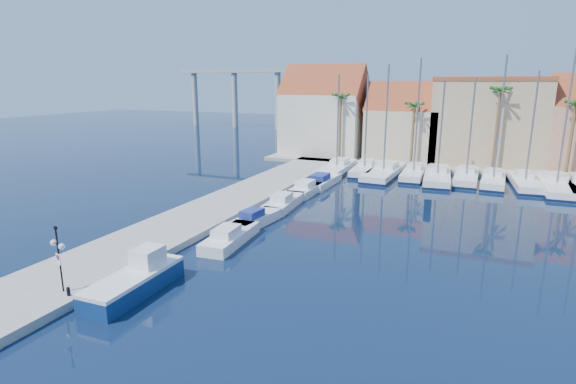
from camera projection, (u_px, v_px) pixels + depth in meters
ground at (217, 296)px, 24.53m from camera, size 260.00×260.00×0.00m
quay_west at (212, 210)px, 39.97m from camera, size 6.00×77.00×0.50m
shore_north at (460, 163)px, 63.38m from camera, size 54.00×16.00×0.50m
lamp_post at (58, 249)px, 23.37m from camera, size 1.21×0.58×3.65m
bollard at (68, 292)px, 23.41m from camera, size 0.18×0.18×0.46m
fishing_boat at (136, 279)px, 24.84m from camera, size 2.26×6.38×2.21m
motorboat_west_0 at (230, 237)px, 32.33m from camera, size 2.50×6.40×1.40m
motorboat_west_1 at (255, 219)px, 36.59m from camera, size 2.34×5.79×1.40m
motorboat_west_2 at (284, 202)px, 41.75m from camera, size 2.54×6.68×1.40m
motorboat_west_3 at (307, 188)px, 47.20m from camera, size 2.16×6.69×1.40m
motorboat_west_4 at (322, 181)px, 50.56m from camera, size 2.45×7.31×1.40m
sailboat_0 at (338, 168)px, 58.02m from camera, size 3.25×10.61×12.31m
sailboat_1 at (365, 169)px, 57.34m from camera, size 3.07×9.56×12.23m
sailboat_2 at (385, 172)px, 55.44m from camera, size 3.63×12.04×13.32m
sailboat_3 at (414, 173)px, 54.66m from camera, size 2.68×9.25×14.01m
sailboat_4 at (437, 176)px, 53.01m from camera, size 3.77×11.21×11.41m
sailboat_5 at (466, 176)px, 52.61m from camera, size 2.59×9.61×11.81m
sailboat_6 at (493, 179)px, 50.91m from camera, size 2.82×9.31×14.16m
sailboat_7 at (524, 182)px, 49.78m from camera, size 3.33×9.84×12.51m
sailboat_8 at (555, 184)px, 48.47m from camera, size 3.50×12.13×14.79m
building_0 at (325, 114)px, 68.71m from camera, size 12.30×9.00×13.50m
building_1 at (404, 125)px, 64.37m from camera, size 10.30×8.00×11.00m
building_2 at (488, 121)px, 60.79m from camera, size 14.20×10.20×11.50m
palm_0 at (341, 99)px, 62.10m from camera, size 2.60×2.60×10.15m
palm_1 at (414, 107)px, 58.46m from camera, size 2.60×2.60×9.15m
palm_2 at (500, 93)px, 54.16m from camera, size 2.60×2.60×11.15m
palm_3 at (576, 107)px, 51.41m from camera, size 2.60×2.60×9.65m
viaduct at (259, 86)px, 110.22m from camera, size 48.00×2.20×14.45m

